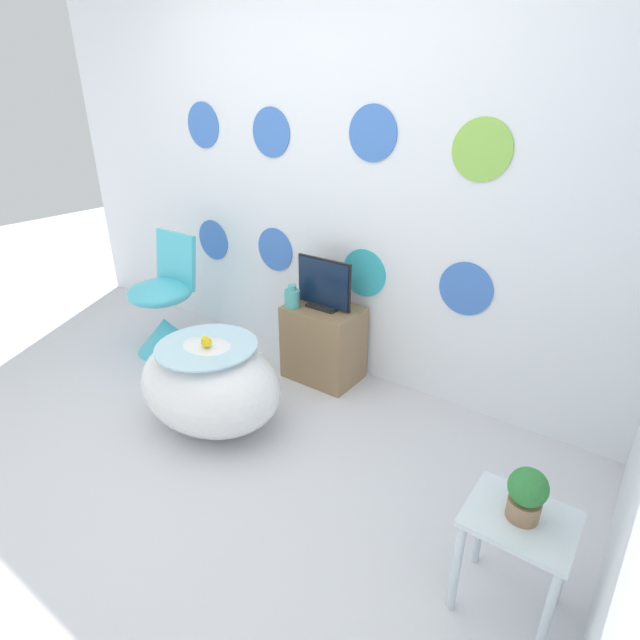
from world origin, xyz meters
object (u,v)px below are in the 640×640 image
(vase, at_px, (292,298))
(potted_plant_left, at_px, (527,493))
(bathtub, at_px, (211,384))
(chair, at_px, (164,314))
(tv, at_px, (324,286))

(vase, bearing_deg, potted_plant_left, -26.76)
(bathtub, distance_m, chair, 1.06)
(tv, relative_size, vase, 2.69)
(bathtub, height_order, potted_plant_left, potted_plant_left)
(chair, relative_size, vase, 5.87)
(tv, relative_size, potted_plant_left, 1.99)
(tv, bearing_deg, potted_plant_left, -32.22)
(potted_plant_left, bearing_deg, chair, 167.50)
(tv, bearing_deg, vase, -149.06)
(bathtub, bearing_deg, vase, 86.67)
(chair, height_order, potted_plant_left, chair)
(bathtub, bearing_deg, potted_plant_left, -5.15)
(bathtub, distance_m, vase, 0.76)
(vase, bearing_deg, bathtub, -93.33)
(bathtub, xyz_separation_m, potted_plant_left, (1.72, -0.16, 0.28))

